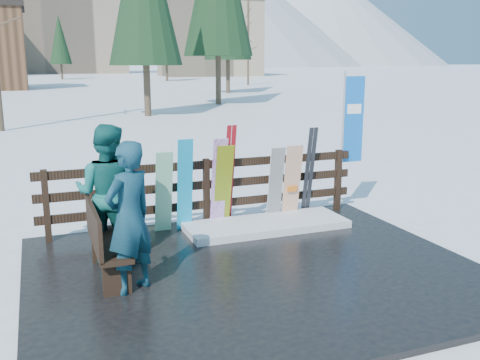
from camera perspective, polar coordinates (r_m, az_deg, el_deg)
name	(u,v)px	position (r m, az deg, el deg)	size (l,w,h in m)	color
ground	(256,274)	(7.43, 1.67, -9.99)	(700.00, 700.00, 0.00)	white
deck	(256,271)	(7.42, 1.68, -9.70)	(6.00, 5.00, 0.08)	black
fence	(206,187)	(9.18, -3.60, -0.75)	(5.60, 0.10, 1.15)	black
snow_patch	(266,225)	(9.09, 2.82, -4.79)	(2.74, 1.00, 0.12)	white
bench	(103,240)	(7.15, -14.39, -6.22)	(0.40, 1.50, 0.97)	black
snowboard_0	(185,185)	(8.83, -5.90, -0.56)	(0.25, 0.03, 1.56)	#0A91C1
snowboard_1	(164,192)	(8.77, -8.14, -1.31)	(0.27, 0.03, 1.40)	white
snowboard_2	(223,186)	(9.03, -1.81, -0.62)	(0.29, 0.03, 1.45)	#D8F20E
snowboard_3	(219,183)	(9.00, -2.28, -0.31)	(0.25, 0.03, 1.55)	white
snowboard_4	(276,184)	(9.40, 3.82, -0.44)	(0.26, 0.03, 1.33)	black
snowboard_5	(292,182)	(9.54, 5.56, -0.22)	(0.31, 0.03, 1.35)	silver
ski_pair_a	(229,175)	(9.11, -1.18, 0.53)	(0.16, 0.33, 1.74)	maroon
ski_pair_b	(309,172)	(9.74, 7.39, 0.89)	(0.17, 0.28, 1.63)	black
rental_flag	(351,125)	(10.27, 11.74, 5.80)	(0.45, 0.04, 2.60)	silver
person_front	(129,218)	(6.57, -11.73, -3.94)	(0.68, 0.45, 1.87)	#17545C
person_back	(108,193)	(7.68, -13.92, -1.36)	(0.94, 0.73, 1.94)	#125753
resort_buildings	(46,27)	(121.99, -20.01, 15.12)	(73.00, 87.60, 22.60)	tan
trees	(92,30)	(54.70, -15.53, 15.20)	(42.20, 68.85, 12.73)	#382B1E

